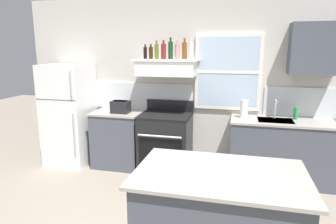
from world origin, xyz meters
TOP-DOWN VIEW (x-y plane):
  - back_wall at (0.03, 2.23)m, footprint 5.40×0.11m
  - refrigerator at (-1.90, 1.84)m, footprint 0.70×0.72m
  - counter_left_of_stove at (-1.05, 1.90)m, footprint 0.79×0.63m
  - toaster at (-0.97, 1.82)m, footprint 0.30×0.20m
  - stove_range at (-0.25, 1.86)m, footprint 0.76×0.69m
  - range_hood_shelf at (-0.25, 1.96)m, footprint 0.96×0.52m
  - bottle_balsamic_dark at (-0.61, 2.02)m, footprint 0.06×0.06m
  - bottle_brown_stout at (-0.51, 1.99)m, footprint 0.06×0.06m
  - bottle_olive_oil_square at (-0.40, 1.92)m, footprint 0.06×0.06m
  - bottle_red_label_wine at (-0.30, 1.93)m, footprint 0.07×0.07m
  - bottle_dark_green_wine at (-0.20, 1.97)m, footprint 0.07×0.07m
  - bottle_rose_pink at (-0.10, 2.01)m, footprint 0.07×0.07m
  - bottle_amber_wine at (0.01, 2.00)m, footprint 0.07×0.07m
  - bottle_clear_tall at (0.11, 1.93)m, footprint 0.06×0.06m
  - counter_right_with_sink at (1.45, 1.90)m, footprint 1.43×0.63m
  - sink_faucet at (1.35, 2.00)m, footprint 0.03×0.17m
  - paper_towel_roll at (0.91, 1.90)m, footprint 0.11×0.11m
  - dish_soap_bottle at (1.63, 2.00)m, footprint 0.06×0.06m
  - kitchen_island at (0.71, -0.12)m, footprint 1.40×0.90m
  - upper_cabinet_right at (1.80, 2.04)m, footprint 0.64×0.32m

SIDE VIEW (x-z plane):
  - counter_left_of_stove at x=-1.05m, z-range 0.00..0.91m
  - counter_right_with_sink at x=1.45m, z-range 0.00..0.91m
  - kitchen_island at x=0.71m, z-range 0.00..0.91m
  - stove_range at x=-0.25m, z-range -0.08..1.01m
  - refrigerator at x=-1.90m, z-range 0.00..1.65m
  - dish_soap_bottle at x=1.63m, z-range 0.91..1.09m
  - toaster at x=-0.97m, z-range 0.91..1.10m
  - paper_towel_roll at x=0.91m, z-range 0.91..1.18m
  - sink_faucet at x=1.35m, z-range 0.94..1.22m
  - back_wall at x=0.03m, z-range 0.00..2.70m
  - range_hood_shelf at x=-0.25m, z-range 1.50..1.75m
  - bottle_balsamic_dark at x=-0.61m, z-range 1.73..1.95m
  - bottle_brown_stout at x=-0.51m, z-range 1.73..1.95m
  - bottle_olive_oil_square at x=-0.40m, z-range 1.72..2.00m
  - bottle_rose_pink at x=-0.10m, z-range 1.72..2.00m
  - bottle_red_label_wine at x=-0.30m, z-range 1.72..2.00m
  - bottle_clear_tall at x=0.11m, z-range 1.72..2.03m
  - bottle_amber_wine at x=0.01m, z-range 1.72..2.03m
  - bottle_dark_green_wine at x=-0.20m, z-range 1.72..2.04m
  - upper_cabinet_right at x=1.80m, z-range 1.55..2.25m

